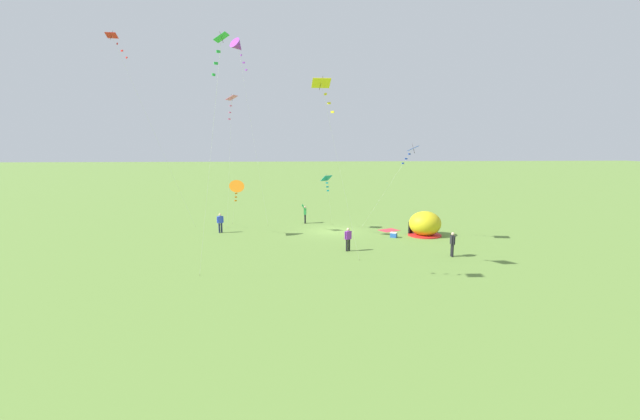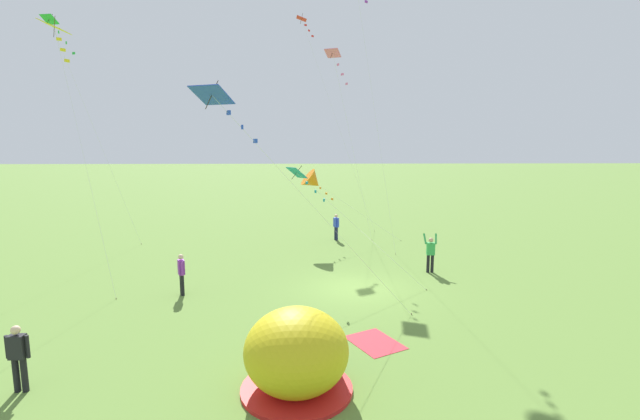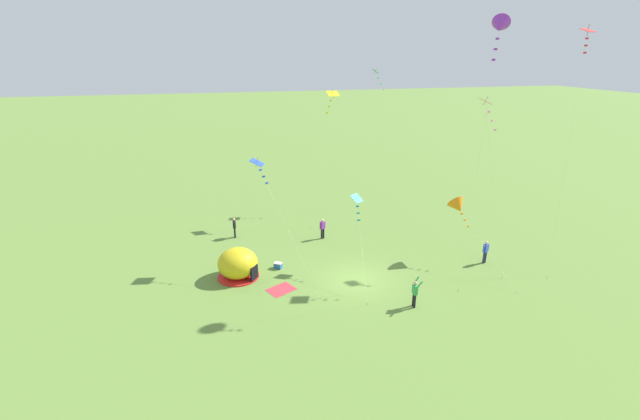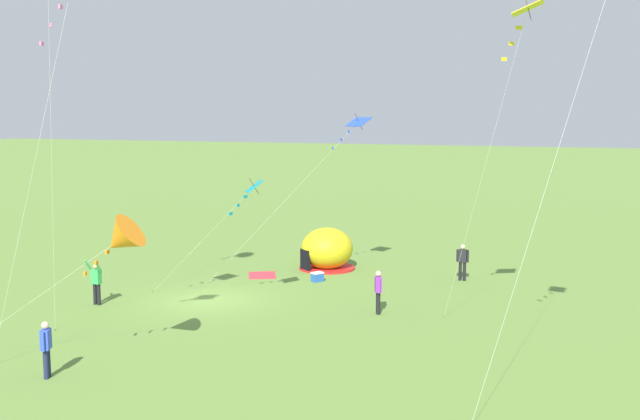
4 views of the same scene
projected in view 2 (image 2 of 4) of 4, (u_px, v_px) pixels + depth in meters
name	position (u px, v px, depth m)	size (l,w,h in m)	color
ground_plane	(356.00, 289.00, 18.44)	(300.00, 300.00, 0.00)	olive
popup_tent	(297.00, 353.00, 10.57)	(2.81, 2.81, 2.10)	gold
picnic_blanket	(375.00, 342.00, 13.32)	(1.70, 1.30, 0.01)	#CC333D
cooler_box	(280.00, 334.00, 13.44)	(0.64, 0.60, 0.44)	#2659B2
person_with_toddler	(336.00, 226.00, 28.06)	(0.55, 0.37, 1.72)	#1E2347
person_arms_raised	(431.00, 252.00, 20.73)	(0.50, 0.68, 1.89)	black
person_far_back	(181.00, 272.00, 17.53)	(0.55, 0.37, 1.72)	black
person_watching_sky	(18.00, 355.00, 10.52)	(0.25, 0.59, 1.72)	black
kite_yellow	(56.00, 34.00, 18.13)	(3.34, 3.54, 11.55)	silver
kite_teal	(303.00, 179.00, 18.33)	(1.55, 6.00, 5.28)	silver
kite_blue	(221.00, 105.00, 11.55)	(3.44, 6.95, 7.81)	silver
kite_orange	(313.00, 181.00, 25.89)	(2.02, 6.63, 4.78)	silver
kite_pink	(335.00, 61.00, 25.31)	(1.69, 3.27, 11.87)	silver
kite_green	(57.00, 33.00, 23.03)	(2.63, 3.66, 13.11)	silver
kite_red	(305.00, 27.00, 32.92)	(4.88, 5.67, 16.32)	silver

